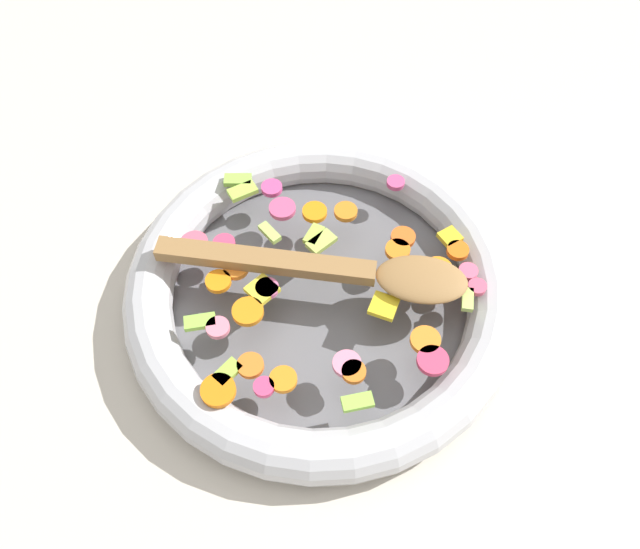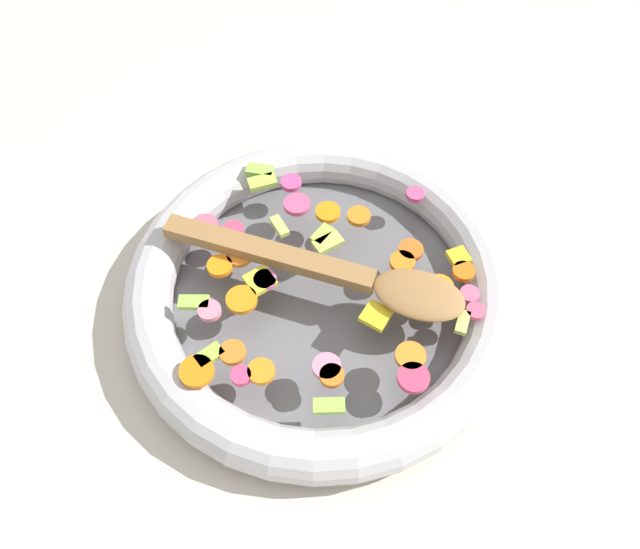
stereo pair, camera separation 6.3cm
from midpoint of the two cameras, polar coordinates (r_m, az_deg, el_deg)
name	(u,v)px [view 2 (the right image)]	position (r m, az deg, el deg)	size (l,w,h in m)	color
ground_plane	(320,300)	(0.67, 2.68, -2.57)	(4.00, 4.00, 0.00)	beige
skillet	(320,289)	(0.65, 2.75, -1.57)	(0.40, 0.40, 0.05)	slate
chopped_vegetables	(312,281)	(0.62, 2.20, -0.85)	(0.31, 0.33, 0.01)	orange
wooden_spoon	(343,274)	(0.61, 5.04, -0.14)	(0.31, 0.13, 0.01)	olive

